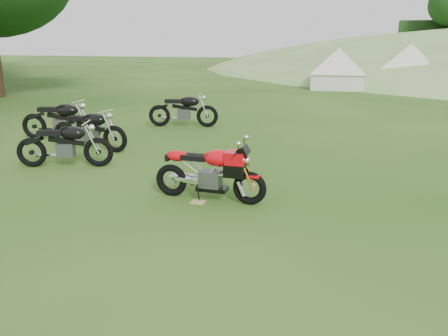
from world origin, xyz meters
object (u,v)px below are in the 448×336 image
(vintage_moto_b, at_px, (60,119))
(vintage_moto_c, at_px, (64,143))
(tent_mid, at_px, (409,64))
(plywood_board, at_px, (198,202))
(vintage_moto_d, at_px, (183,109))
(vintage_moto_a, at_px, (89,129))
(tent_left, at_px, (338,67))
(sport_motorcycle, at_px, (209,168))

(vintage_moto_b, distance_m, vintage_moto_c, 2.69)
(vintage_moto_b, height_order, tent_mid, tent_mid)
(plywood_board, distance_m, vintage_moto_d, 6.53)
(vintage_moto_c, relative_size, vintage_moto_d, 0.94)
(vintage_moto_b, xyz_separation_m, vintage_moto_d, (2.42, 2.61, -0.02))
(vintage_moto_a, bearing_deg, plywood_board, -31.76)
(tent_left, bearing_deg, vintage_moto_c, -108.06)
(vintage_moto_d, bearing_deg, sport_motorcycle, -76.92)
(sport_motorcycle, height_order, tent_left, tent_left)
(sport_motorcycle, relative_size, vintage_moto_a, 0.91)
(vintage_moto_b, bearing_deg, vintage_moto_a, -35.50)
(vintage_moto_c, xyz_separation_m, vintage_moto_d, (0.81, 4.76, 0.03))
(vintage_moto_d, bearing_deg, tent_mid, 50.13)
(plywood_board, bearing_deg, vintage_moto_b, 145.26)
(vintage_moto_a, distance_m, vintage_moto_d, 3.52)
(tent_left, bearing_deg, vintage_moto_d, -110.47)
(vintage_moto_a, height_order, tent_left, tent_left)
(plywood_board, bearing_deg, tent_left, 84.71)
(tent_left, xyz_separation_m, tent_mid, (3.84, 2.27, 0.07))
(vintage_moto_d, bearing_deg, vintage_moto_b, -144.06)
(sport_motorcycle, distance_m, vintage_moto_c, 3.61)
(tent_mid, bearing_deg, sport_motorcycle, -93.90)
(sport_motorcycle, xyz_separation_m, vintage_moto_c, (-3.45, 1.07, -0.04))
(plywood_board, relative_size, vintage_moto_a, 0.11)
(plywood_board, bearing_deg, sport_motorcycle, 50.94)
(vintage_moto_a, relative_size, vintage_moto_c, 1.04)
(plywood_board, height_order, tent_mid, tent_mid)
(sport_motorcycle, distance_m, vintage_moto_a, 4.52)
(vintage_moto_b, relative_size, tent_mid, 0.75)
(plywood_board, distance_m, vintage_moto_c, 3.57)
(vintage_moto_c, bearing_deg, vintage_moto_b, 109.94)
(vintage_moto_d, height_order, tent_left, tent_left)
(vintage_moto_a, relative_size, vintage_moto_d, 0.97)
(plywood_board, relative_size, tent_left, 0.08)
(sport_motorcycle, height_order, vintage_moto_c, sport_motorcycle)
(plywood_board, relative_size, vintage_moto_b, 0.10)
(plywood_board, xyz_separation_m, tent_mid, (5.55, 20.73, 1.23))
(plywood_board, xyz_separation_m, vintage_moto_d, (-2.49, 6.01, 0.53))
(sport_motorcycle, bearing_deg, vintage_moto_a, 148.61)
(plywood_board, bearing_deg, vintage_moto_a, 143.55)
(vintage_moto_c, distance_m, vintage_moto_d, 4.83)
(sport_motorcycle, bearing_deg, plywood_board, -126.87)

